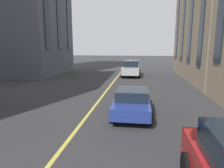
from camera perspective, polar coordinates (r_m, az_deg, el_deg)
lane_centre_line at (r=19.42m, az=0.12°, el=0.27°), size 80.00×0.16×0.01m
car_blue_mid at (r=10.54m, az=5.78°, el=-4.84°), size 4.40×1.95×1.37m
car_silver_near at (r=24.04m, az=5.49°, el=4.55°), size 4.70×2.14×1.88m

